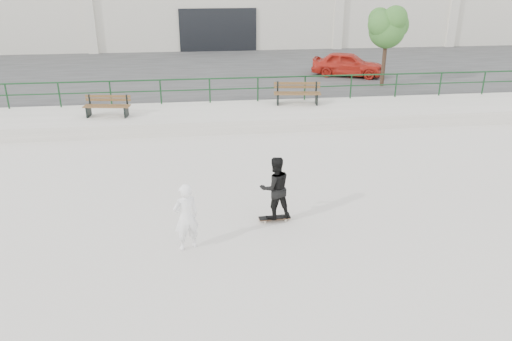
{
  "coord_description": "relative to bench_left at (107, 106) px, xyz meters",
  "views": [
    {
      "loc": [
        -1.5,
        -9.54,
        5.88
      ],
      "look_at": [
        -0.12,
        2.0,
        1.03
      ],
      "focal_mm": 35.0,
      "sensor_mm": 36.0,
      "label": 1
    }
  ],
  "objects": [
    {
      "name": "bench_left",
      "position": [
        0.0,
        0.0,
        0.0
      ],
      "size": [
        1.77,
        0.73,
        0.79
      ],
      "rotation": [
        0.0,
        0.0,
        -0.14
      ],
      "color": "#4F341B",
      "rests_on": "ledge"
    },
    {
      "name": "ledge",
      "position": [
        4.91,
        0.24,
        -0.64
      ],
      "size": [
        30.0,
        3.0,
        0.5
      ],
      "primitive_type": "cube",
      "color": "#BBB9AB",
      "rests_on": "ground"
    },
    {
      "name": "tree",
      "position": [
        12.12,
        3.71,
        2.35
      ],
      "size": [
        2.06,
        1.83,
        3.66
      ],
      "color": "#3F2A1F",
      "rests_on": "parking_strip"
    },
    {
      "name": "ground",
      "position": [
        4.91,
        -9.26,
        -0.89
      ],
      "size": [
        120.0,
        120.0,
        0.0
      ],
      "primitive_type": "plane",
      "color": "beige",
      "rests_on": "ground"
    },
    {
      "name": "bench_right",
      "position": [
        7.46,
        0.94,
        0.04
      ],
      "size": [
        1.96,
        0.78,
        0.88
      ],
      "rotation": [
        0.0,
        0.0,
        -0.12
      ],
      "color": "#4F341B",
      "rests_on": "ledge"
    },
    {
      "name": "seated_skater",
      "position": [
        3.03,
        -9.09,
        -0.11
      ],
      "size": [
        0.67,
        0.56,
        1.56
      ],
      "primitive_type": "imported",
      "rotation": [
        0.0,
        0.0,
        3.53
      ],
      "color": "white",
      "rests_on": "ground"
    },
    {
      "name": "parking_strip",
      "position": [
        4.91,
        8.74,
        -0.64
      ],
      "size": [
        60.0,
        14.0,
        0.5
      ],
      "primitive_type": "cube",
      "color": "#333333",
      "rests_on": "ground"
    },
    {
      "name": "skateboard",
      "position": [
        5.15,
        -8.04,
        -0.82
      ],
      "size": [
        0.79,
        0.25,
        0.09
      ],
      "rotation": [
        0.0,
        0.0,
        0.06
      ],
      "color": "black",
      "rests_on": "ground"
    },
    {
      "name": "railing",
      "position": [
        4.91,
        1.54,
        0.35
      ],
      "size": [
        28.0,
        0.06,
        1.03
      ],
      "color": "#163D1E",
      "rests_on": "ledge"
    },
    {
      "name": "standing_skater",
      "position": [
        5.15,
        -8.04,
        -0.01
      ],
      "size": [
        0.87,
        0.73,
        1.58
      ],
      "primitive_type": "imported",
      "rotation": [
        0.0,
        0.0,
        3.33
      ],
      "color": "black",
      "rests_on": "skateboard"
    },
    {
      "name": "red_car",
      "position": [
        11.08,
        6.04,
        0.22
      ],
      "size": [
        3.85,
        2.73,
        1.22
      ],
      "primitive_type": "imported",
      "rotation": [
        0.0,
        0.0,
        1.17
      ],
      "color": "red",
      "rests_on": "parking_strip"
    }
  ]
}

